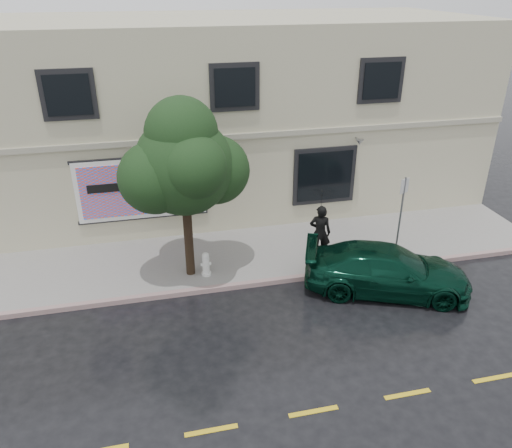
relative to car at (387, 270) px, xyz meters
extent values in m
plane|color=black|center=(-3.55, -0.42, -0.69)|extent=(90.00, 90.00, 0.00)
cube|color=gray|center=(-3.55, 2.83, -0.61)|extent=(20.00, 3.50, 0.15)
cube|color=gray|center=(-3.55, 1.08, -0.61)|extent=(20.00, 0.18, 0.16)
cube|color=gold|center=(-3.55, -3.92, -0.68)|extent=(19.00, 0.12, 0.01)
cube|color=#BCB197|center=(-3.55, 8.58, 2.81)|extent=(20.00, 8.00, 7.00)
cube|color=#9E9984|center=(-3.55, 4.54, 2.91)|extent=(20.00, 0.12, 0.18)
cube|color=black|center=(-0.35, 4.54, 1.26)|extent=(2.30, 0.10, 2.10)
cube|color=black|center=(-0.35, 4.48, 1.26)|extent=(2.00, 0.05, 1.80)
cube|color=black|center=(-8.55, 4.48, 4.51)|extent=(1.30, 0.05, 1.20)
cube|color=black|center=(-3.55, 4.48, 4.51)|extent=(1.30, 0.05, 1.20)
cube|color=black|center=(1.45, 4.48, 4.51)|extent=(1.30, 0.05, 1.20)
cube|color=white|center=(-6.75, 4.51, 1.36)|extent=(4.20, 0.06, 2.10)
cube|color=#FF5638|center=(-6.75, 4.47, 1.36)|extent=(3.90, 0.04, 1.80)
cube|color=black|center=(-6.75, 4.54, 0.31)|extent=(4.30, 0.10, 0.10)
cube|color=black|center=(-6.75, 4.54, 2.41)|extent=(4.30, 0.10, 0.10)
cube|color=black|center=(-6.75, 4.44, 1.51)|extent=(3.40, 0.02, 0.28)
imported|color=black|center=(0.00, 0.00, 0.00)|extent=(5.17, 3.65, 1.38)
imported|color=black|center=(-1.38, 1.97, 0.39)|extent=(0.79, 0.66, 1.86)
imported|color=black|center=(-1.38, 1.97, 1.67)|extent=(1.27, 1.27, 0.71)
cylinder|color=black|center=(-5.51, 1.99, 0.69)|extent=(0.27, 0.27, 2.46)
sphere|color=black|center=(-5.51, 1.99, 2.94)|extent=(2.78, 2.78, 2.78)
cylinder|color=silver|center=(-5.05, 1.80, -0.50)|extent=(0.30, 0.30, 0.08)
cylinder|color=silver|center=(-5.05, 1.80, -0.19)|extent=(0.22, 0.22, 0.54)
sphere|color=silver|center=(-5.05, 1.80, 0.12)|extent=(0.22, 0.22, 0.22)
cylinder|color=silver|center=(-5.05, 1.80, -0.17)|extent=(0.31, 0.10, 0.10)
cylinder|color=gray|center=(0.94, 1.28, 0.88)|extent=(0.06, 0.06, 2.85)
cube|color=silver|center=(0.94, 1.28, 2.03)|extent=(0.33, 0.16, 0.46)
camera|label=1|loc=(-6.49, -11.18, 7.64)|focal=35.00mm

